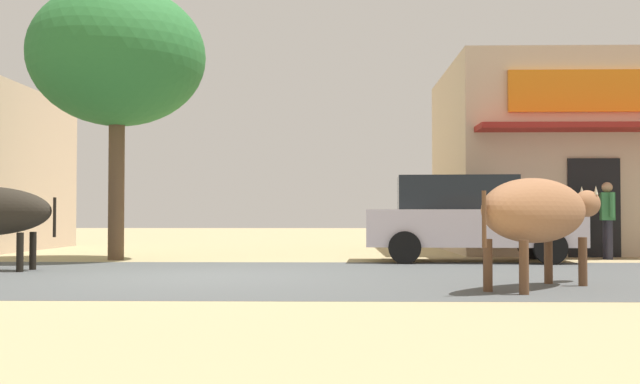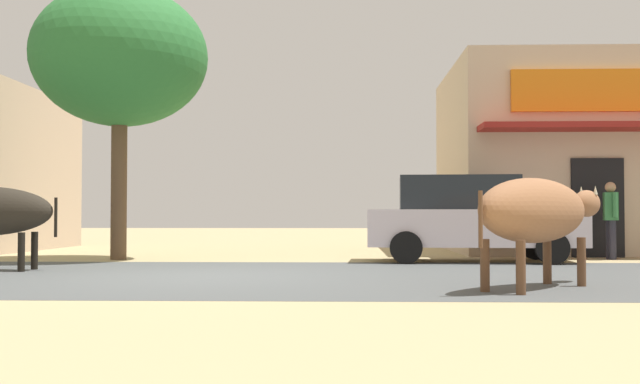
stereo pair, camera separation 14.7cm
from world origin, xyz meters
name	(u,v)px [view 1 (the left image)]	position (x,y,z in m)	size (l,w,h in m)	color
ground	(203,276)	(0.00, 0.00, 0.00)	(80.00, 80.00, 0.00)	tan
asphalt_road	(203,276)	(0.00, 0.00, 0.00)	(72.00, 6.46, 0.00)	#4C4F4F
storefront_right_club	(627,160)	(9.22, 7.94, 2.27)	(8.98, 6.58, 4.54)	#C5AB8F
roadside_tree	(117,57)	(-2.45, 3.98, 4.08)	(3.53, 3.53, 5.51)	brown
parked_hatchback_car	(467,218)	(4.47, 3.56, 0.84)	(4.11, 1.98, 1.64)	silver
cow_far_dark	(539,211)	(4.45, -1.77, 0.94)	(2.25, 2.33, 1.35)	#986441
pedestrian_by_shop	(607,214)	(7.45, 4.36, 0.91)	(0.34, 0.61, 1.56)	#262633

